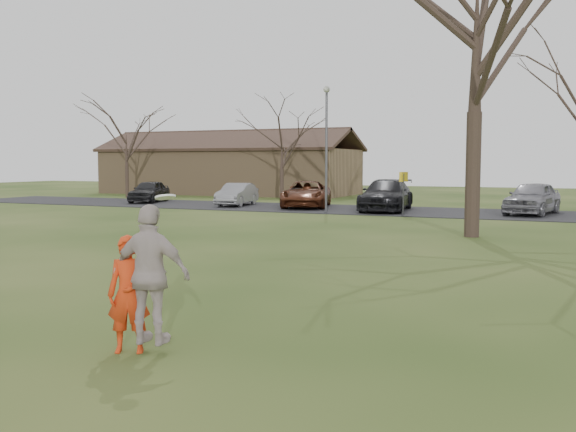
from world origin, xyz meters
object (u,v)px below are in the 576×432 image
Objects in this scene: catching_play at (151,274)px; lamp_post at (326,133)px; car_1 at (237,194)px; car_0 at (149,191)px; player_defender at (129,294)px; building at (230,170)px; car_3 at (386,195)px; car_4 at (532,198)px; car_2 at (306,194)px; big_tree at (477,26)px.

catching_play is 23.67m from lamp_post.
lamp_post is (-5.90, 22.74, 2.91)m from catching_play.
car_1 is 7.64m from lamp_post.
car_0 is 13.64m from lamp_post.
building is at bearing 91.09° from player_defender.
catching_play is at bearing -87.22° from car_3.
car_4 is (3.90, 25.63, 0.05)m from player_defender.
car_4 is 0.22× the size of building.
car_2 is at bearing -3.51° from car_1.
car_3 is at bearing 119.41° from big_tree.
car_2 is at bearing 107.60° from catching_play.
big_tree is at bearing 54.97° from player_defender.
building is (-19.90, 38.24, 0.87)m from catching_play.
lamp_post is (14.00, -15.50, 2.04)m from building.
big_tree is (8.00, -7.50, 3.03)m from lamp_post.
car_0 is 1.03× the size of car_1.
lamp_post is at bearing -28.77° from car_0.
car_1 is 18.68m from big_tree.
car_3 reaches higher than car_0.
lamp_post is 11.38m from big_tree.
car_2 reaches higher than car_1.
player_defender is at bearing -174.42° from catching_play.
player_defender is at bearing -88.29° from car_2.
car_2 is 2.62× the size of catching_play.
car_3 is at bearing -21.93° from car_2.
car_0 is 24.25m from big_tree.
car_0 is 0.87× the size of car_4.
car_1 is 1.96× the size of catching_play.
car_2 is at bearing -46.95° from building.
building is (-11.77, 12.59, 1.17)m from car_2.
car_2 is 0.94× the size of car_3.
car_0 is 0.77× the size of car_2.
building reaches higher than car_1.
car_0 is 0.64× the size of lamp_post.
car_0 is at bearing 166.51° from lamp_post.
player_defender is at bearing -72.76° from car_1.
lamp_post is at bearing -141.17° from car_3.
lamp_post is (6.40, -2.58, 3.29)m from car_1.
big_tree is (20.89, -10.59, 6.28)m from car_0.
catching_play is at bearing -75.45° from lamp_post.
catching_play is (8.14, -25.64, 0.30)m from car_2.
big_tree is (22.00, -23.00, 5.07)m from building.
catching_play is (12.31, -25.31, 0.38)m from car_1.
catching_play reaches higher than car_4.
car_2 is (10.65, -0.19, 0.04)m from car_0.
building is at bearing 133.73° from big_tree.
big_tree reaches higher than player_defender.
car_0 is 22.36m from car_4.
player_defender is 0.40× the size of car_1.
car_3 is at bearing -9.48° from car_1.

